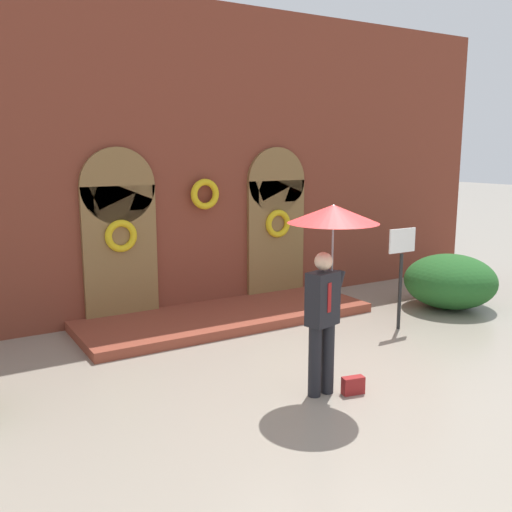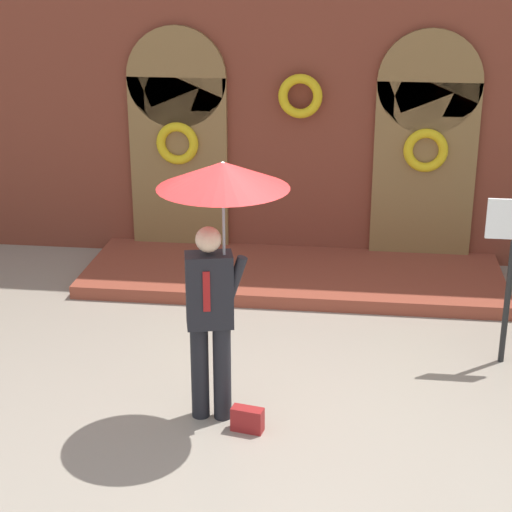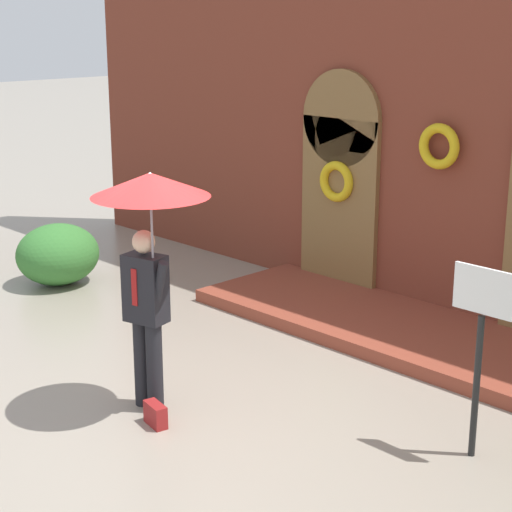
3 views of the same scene
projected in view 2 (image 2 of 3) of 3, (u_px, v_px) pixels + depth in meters
The scene contains 5 objects.
ground_plane at pixel (265, 403), 7.94m from camera, with size 80.00×80.00×0.00m, color gray.
building_facade at pixel (303, 55), 10.88m from camera, with size 14.00×2.30×5.60m.
person_with_umbrella at pixel (220, 215), 7.05m from camera, with size 1.10×1.10×2.36m.
handbag at pixel (247, 419), 7.46m from camera, with size 0.28×0.12×0.22m, color maroon.
sign_post at pixel (512, 254), 8.33m from camera, with size 0.56×0.06×1.72m.
Camera 2 is at (0.78, -6.93, 4.03)m, focal length 60.00 mm.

